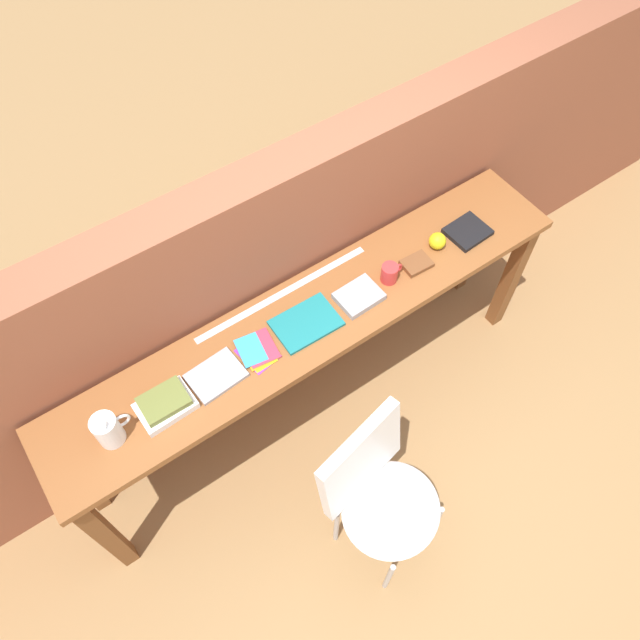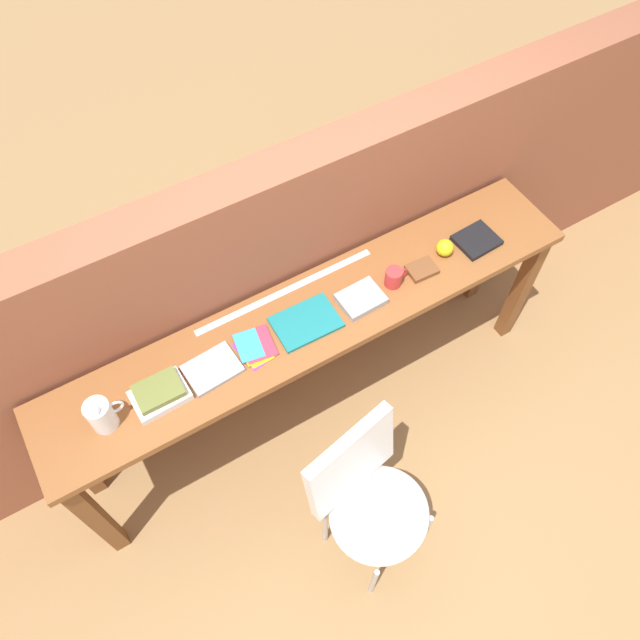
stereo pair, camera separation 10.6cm
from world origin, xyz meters
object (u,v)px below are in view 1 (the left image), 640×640
(mug, at_px, (390,273))
(pitcher_white, at_px, (108,430))
(book_open_centre, at_px, (306,323))
(magazine_cycling, at_px, (216,376))
(chair_white_moulded, at_px, (380,493))
(sports_ball_small, at_px, (437,241))
(leather_journal_brown, at_px, (416,264))
(book_repair_rightmost, at_px, (468,232))
(pamphlet_pile_colourful, at_px, (257,351))
(book_stack_leftmost, at_px, (165,404))

(mug, bearing_deg, pitcher_white, 179.63)
(book_open_centre, height_order, mug, mug)
(magazine_cycling, bearing_deg, chair_white_moulded, -67.45)
(pitcher_white, bearing_deg, magazine_cycling, 0.57)
(magazine_cycling, distance_m, sports_ball_small, 1.18)
(magazine_cycling, bearing_deg, leather_journal_brown, -5.37)
(pitcher_white, distance_m, book_open_centre, 0.90)
(sports_ball_small, height_order, book_repair_rightmost, sports_ball_small)
(mug, relative_size, sports_ball_small, 1.37)
(pitcher_white, height_order, magazine_cycling, pitcher_white)
(chair_white_moulded, xyz_separation_m, leather_journal_brown, (0.69, 0.67, 0.37))
(pamphlet_pile_colourful, bearing_deg, book_repair_rightmost, -0.90)
(pitcher_white, relative_size, sports_ball_small, 2.29)
(pamphlet_pile_colourful, bearing_deg, sports_ball_small, 0.26)
(pitcher_white, relative_size, leather_journal_brown, 1.41)
(leather_journal_brown, relative_size, sports_ball_small, 1.62)
(leather_journal_brown, bearing_deg, mug, 179.52)
(sports_ball_small, bearing_deg, pitcher_white, -179.51)
(chair_white_moulded, height_order, magazine_cycling, magazine_cycling)
(sports_ball_small, bearing_deg, book_open_centre, -179.34)
(pamphlet_pile_colourful, height_order, book_open_centre, book_open_centre)
(book_stack_leftmost, distance_m, book_open_centre, 0.67)
(pitcher_white, distance_m, mug, 1.34)
(book_stack_leftmost, bearing_deg, sports_ball_small, 0.66)
(book_open_centre, relative_size, mug, 2.52)
(chair_white_moulded, bearing_deg, magazine_cycling, 116.65)
(magazine_cycling, bearing_deg, book_open_centre, -3.96)
(mug, bearing_deg, leather_journal_brown, -3.74)
(pamphlet_pile_colourful, xyz_separation_m, book_open_centre, (0.25, -0.00, 0.00))
(book_repair_rightmost, bearing_deg, sports_ball_small, 169.81)
(chair_white_moulded, xyz_separation_m, sports_ball_small, (0.84, 0.70, 0.39))
(pitcher_white, xyz_separation_m, book_open_centre, (0.90, 0.01, -0.07))
(book_open_centre, bearing_deg, book_repair_rightmost, 0.47)
(chair_white_moulded, xyz_separation_m, pitcher_white, (-0.80, 0.68, 0.43))
(book_open_centre, height_order, book_repair_rightmost, book_repair_rightmost)
(leather_journal_brown, xyz_separation_m, sports_ball_small, (0.15, 0.03, 0.03))
(pitcher_white, bearing_deg, sports_ball_small, 0.49)
(sports_ball_small, relative_size, book_repair_rightmost, 0.43)
(book_stack_leftmost, height_order, book_open_centre, book_stack_leftmost)
(magazine_cycling, height_order, mug, mug)
(pitcher_white, relative_size, magazine_cycling, 0.85)
(chair_white_moulded, bearing_deg, pitcher_white, 139.47)
(pamphlet_pile_colourful, bearing_deg, chair_white_moulded, -77.96)
(chair_white_moulded, distance_m, magazine_cycling, 0.85)
(book_open_centre, bearing_deg, chair_white_moulded, -96.68)
(pamphlet_pile_colourful, distance_m, leather_journal_brown, 0.84)
(mug, bearing_deg, book_stack_leftmost, 179.67)
(pitcher_white, bearing_deg, book_repair_rightmost, -0.27)
(book_stack_leftmost, xyz_separation_m, pamphlet_pile_colourful, (0.43, 0.01, -0.02))
(pitcher_white, bearing_deg, chair_white_moulded, -40.53)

